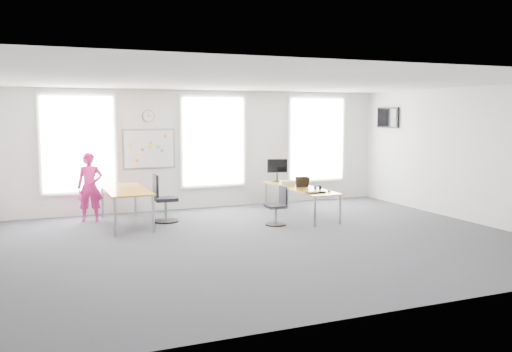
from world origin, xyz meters
name	(u,v)px	position (x,y,z in m)	size (l,w,h in m)	color
floor	(264,241)	(0.00, 0.00, 0.00)	(10.00, 10.00, 0.00)	#2D2D33
ceiling	(264,81)	(0.00, 0.00, 3.00)	(10.00, 10.00, 0.00)	silver
wall_back	(202,149)	(0.00, 4.00, 1.50)	(10.00, 10.00, 0.00)	silver
wall_front	(396,190)	(0.00, -4.00, 1.50)	(10.00, 10.00, 0.00)	silver
wall_right	(470,155)	(5.00, 0.00, 1.50)	(10.00, 10.00, 0.00)	silver
window_left	(78,144)	(-3.00, 3.97, 1.70)	(1.60, 0.06, 2.20)	white
window_mid	(213,141)	(0.30, 3.97, 1.70)	(1.60, 0.06, 2.20)	white
window_right	(317,139)	(3.30, 3.97, 1.70)	(1.60, 0.06, 2.20)	white
desk_right	(300,189)	(1.85, 2.12, 0.63)	(0.74, 2.76, 0.67)	orange
desk_left	(126,192)	(-2.17, 2.51, 0.73)	(0.87, 2.18, 0.80)	orange
chair_right	(278,208)	(0.88, 1.26, 0.37)	(0.45, 0.45, 0.85)	black
chair_left	(163,201)	(-1.36, 2.52, 0.47)	(0.57, 0.57, 1.07)	black
person	(90,187)	(-2.84, 3.26, 0.77)	(0.56, 0.37, 1.55)	#C31C6A
whiteboard	(149,149)	(-1.35, 3.97, 1.55)	(1.20, 0.03, 0.90)	white
wall_clock	(148,116)	(-1.35, 3.97, 2.35)	(0.30, 0.30, 0.04)	gray
tv	(388,118)	(4.95, 3.00, 2.30)	(0.06, 0.90, 0.55)	black
keyboard	(316,193)	(1.72, 1.10, 0.68)	(0.44, 0.16, 0.02)	black
mouse	(329,191)	(2.08, 1.15, 0.69)	(0.07, 0.11, 0.04)	black
lens_cap	(318,190)	(2.00, 1.53, 0.68)	(0.07, 0.07, 0.01)	black
headphones	(317,187)	(2.05, 1.62, 0.72)	(0.16, 0.09, 0.09)	black
laptop_sleeve	(302,182)	(1.86, 2.02, 0.80)	(0.32, 0.17, 0.26)	black
paper_stack	(287,183)	(1.72, 2.53, 0.73)	(0.34, 0.26, 0.12)	#F4E2BE
monitor	(277,168)	(1.79, 3.29, 1.02)	(0.51, 0.21, 0.58)	black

